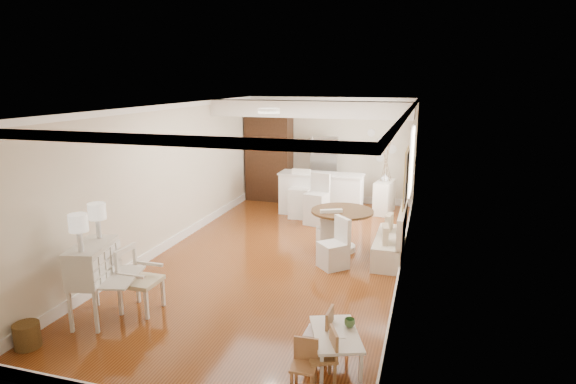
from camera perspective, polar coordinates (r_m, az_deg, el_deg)
The scene contains 20 objects.
room at distance 8.91m, azimuth -0.29°, elevation 4.99°, with size 9.00×9.04×2.82m.
secretary_bureau at distance 7.22m, azimuth -21.97°, elevation -9.86°, with size 0.85×0.87×1.09m, color silver.
gustavian_armchair at distance 7.27m, azimuth -17.04°, elevation -9.93°, with size 0.54×0.54×0.94m, color white.
wicker_basket at distance 7.02m, azimuth -28.54°, elevation -14.71°, with size 0.32×0.32×0.32m, color brown.
kids_table at distance 5.87m, azimuth 5.64°, elevation -18.08°, with size 0.51×0.85×0.43m, color white.
kids_chair_a at distance 5.56m, azimuth 4.04°, elevation -18.82°, with size 0.30×0.30×0.62m, color #AA7D4D.
kids_chair_b at distance 5.99m, azimuth 3.63°, elevation -16.18°, with size 0.31×0.31×0.64m, color #9A6E46.
kids_chair_c at distance 5.45m, azimuth 1.88°, elevation -19.92°, with size 0.27×0.27×0.56m, color #AE7A4F.
banquette at distance 9.07m, azimuth 11.98°, elevation -4.85°, with size 0.52×1.60×0.98m, color silver.
dining_table at distance 9.38m, azimuth 6.39°, elevation -4.56°, with size 1.20×1.20×0.82m, color #452C16.
slip_chair_near at distance 8.52m, azimuth 5.38°, elevation -6.07°, with size 0.43×0.45×0.90m, color silver.
slip_chair_far at distance 9.35m, azimuth 4.86°, elevation -4.37°, with size 0.42×0.44×0.88m, color silver.
breakfast_counter at distance 11.81m, azimuth 3.93°, elevation -0.23°, with size 2.05×0.65×1.03m, color white.
bar_stool_left at distance 11.50m, azimuth 1.37°, elevation -0.26°, with size 0.46×0.46×1.15m, color white.
bar_stool_right at distance 10.99m, azimuth 3.41°, elevation -0.89°, with size 0.47×0.47×1.16m, color silver.
pantry_cabinet at distance 13.16m, azimuth -2.23°, elevation 4.00°, with size 1.20×0.60×2.30m, color #381E11.
fridge at distance 12.70m, azimuth 5.89°, elevation 2.46°, with size 0.75×0.65×1.80m, color silver.
sideboard at distance 12.17m, azimuth 11.34°, elevation -0.59°, with size 0.38×0.85×0.81m, color white.
pencil_cup at distance 5.88m, azimuth 7.32°, elevation -15.11°, with size 0.13×0.13×0.10m, color #588950.
branch_vase at distance 12.05m, azimuth 11.40°, elevation 1.72°, with size 0.19×0.19×0.19m, color silver.
Camera 1 is at (2.61, -8.11, 3.26)m, focal length 30.00 mm.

